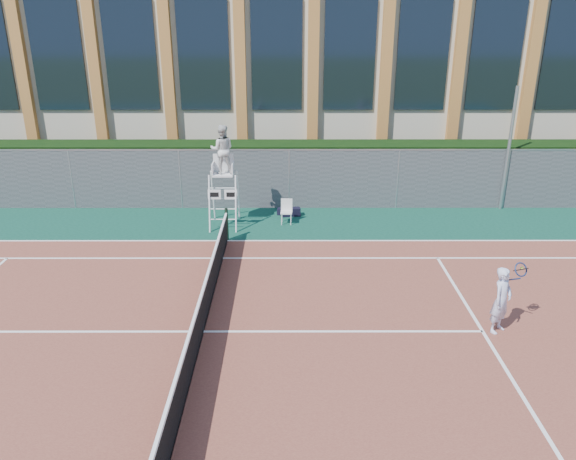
{
  "coord_description": "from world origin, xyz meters",
  "views": [
    {
      "loc": [
        1.93,
        -11.11,
        6.83
      ],
      "look_at": [
        1.95,
        3.0,
        1.36
      ],
      "focal_mm": 35.0,
      "sensor_mm": 36.0,
      "label": 1
    }
  ],
  "objects_px": {
    "steel_pole": "(509,150)",
    "plastic_chair": "(287,209)",
    "tennis_player": "(502,300)",
    "umpire_chair": "(222,152)"
  },
  "relations": [
    {
      "from": "tennis_player",
      "to": "plastic_chair",
      "type": "bearing_deg",
      "value": 124.03
    },
    {
      "from": "steel_pole",
      "to": "plastic_chair",
      "type": "distance_m",
      "value": 8.31
    },
    {
      "from": "steel_pole",
      "to": "plastic_chair",
      "type": "bearing_deg",
      "value": -169.37
    },
    {
      "from": "steel_pole",
      "to": "plastic_chair",
      "type": "relative_size",
      "value": 5.3
    },
    {
      "from": "steel_pole",
      "to": "tennis_player",
      "type": "relative_size",
      "value": 2.81
    },
    {
      "from": "steel_pole",
      "to": "umpire_chair",
      "type": "height_order",
      "value": "steel_pole"
    },
    {
      "from": "steel_pole",
      "to": "umpire_chair",
      "type": "bearing_deg",
      "value": -170.7
    },
    {
      "from": "steel_pole",
      "to": "umpire_chair",
      "type": "distance_m",
      "value": 10.24
    },
    {
      "from": "plastic_chair",
      "to": "tennis_player",
      "type": "relative_size",
      "value": 0.53
    },
    {
      "from": "umpire_chair",
      "to": "plastic_chair",
      "type": "height_order",
      "value": "umpire_chair"
    }
  ]
}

